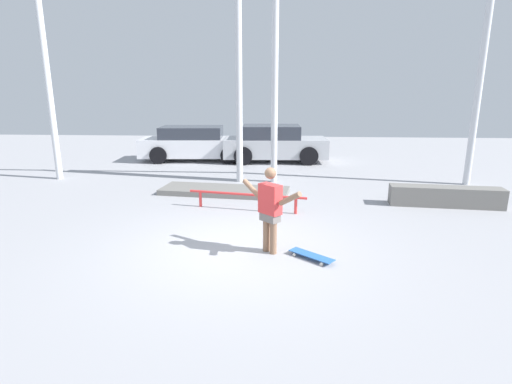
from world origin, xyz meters
TOP-DOWN VIEW (x-y plane):
  - ground_plane at (0.00, 0.00)m, footprint 36.00×36.00m
  - skateboarder at (0.57, -0.13)m, footprint 1.06×1.00m
  - skateboard at (1.29, -0.39)m, footprint 0.77×0.69m
  - grind_box at (4.81, 3.03)m, footprint 2.69×0.74m
  - manual_pad at (-0.80, 3.94)m, footprint 3.62×1.53m
  - grind_rail at (-0.05, 2.39)m, footprint 2.84×0.60m
  - canopy_support_left at (-3.46, 5.47)m, footprint 6.05×0.20m
  - canopy_support_right at (3.46, 5.47)m, footprint 6.05×0.20m
  - parked_car_white at (-2.72, 9.24)m, footprint 4.52×2.06m
  - parked_car_silver at (0.48, 9.20)m, footprint 4.11×2.10m

SIDE VIEW (x-z plane):
  - ground_plane at x=0.00m, z-range 0.00..0.00m
  - skateboard at x=1.29m, z-range 0.03..0.10m
  - manual_pad at x=-0.80m, z-range 0.00..0.15m
  - grind_box at x=4.81m, z-range 0.00..0.49m
  - grind_rail at x=-0.05m, z-range 0.13..0.54m
  - parked_car_white at x=-2.72m, z-range -0.01..1.35m
  - parked_car_silver at x=0.48m, z-range -0.02..1.42m
  - skateboarder at x=0.57m, z-range 0.08..1.60m
  - canopy_support_left at x=-3.46m, z-range 0.69..6.60m
  - canopy_support_right at x=3.46m, z-range 0.69..6.60m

